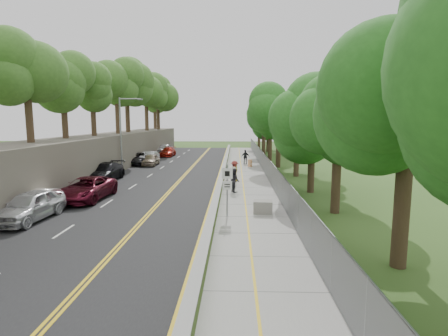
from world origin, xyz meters
The scene contains 26 objects.
ground centered at (0.00, 0.00, 0.00)m, with size 140.00×140.00×0.00m, color #33511E.
road centered at (-5.40, 15.00, 0.02)m, with size 11.20×66.00×0.04m, color black.
sidewalk centered at (2.55, 15.00, 0.03)m, with size 4.20×66.00×0.05m, color gray.
jersey_barrier centered at (0.25, 15.00, 0.30)m, with size 0.42×66.00×0.60m, color #83D526.
rock_embankment centered at (-13.50, 15.00, 2.00)m, with size 5.00×66.00×4.00m, color #595147.
chainlink_fence centered at (4.65, 15.00, 1.00)m, with size 0.04×66.00×2.00m, color slate.
trees_embankment centered at (-13.00, 15.00, 10.50)m, with size 6.40×66.00×13.00m, color #467B2B, non-canonical shape.
trees_fenceside centered at (7.00, 15.00, 7.00)m, with size 7.00×66.00×14.00m, color #307725, non-canonical shape.
streetlight centered at (-10.46, 14.00, 4.64)m, with size 2.52×0.22×8.00m.
signpost centered at (1.05, -3.02, 1.96)m, with size 0.62×0.09×3.10m.
construction_barrel centered at (3.29, 19.06, 0.48)m, with size 0.52×0.52×0.85m, color #EF6100.
concrete_block centered at (3.20, -2.14, 0.43)m, with size 1.14×0.85×0.76m, color gray.
car_0 centered at (-10.03, -4.12, 0.87)m, with size 1.97×4.89×1.67m, color silver.
car_1 centered at (-10.60, -2.31, 0.71)m, with size 1.43×4.09×1.35m, color white.
car_2 centered at (-9.00, 1.03, 0.83)m, with size 2.64×5.72×1.59m, color #4E0C1C.
car_3 centered at (-10.60, 8.78, 0.87)m, with size 2.33×5.74×1.67m, color black.
car_4 centered at (-9.00, 19.86, 0.75)m, with size 1.68×4.18×1.42m, color tan.
car_5 centered at (-9.62, 21.44, 0.82)m, with size 1.64×4.71×1.55m, color silver.
car_6 centered at (-10.60, 20.79, 0.77)m, with size 2.43×5.27×1.47m, color black.
car_7 centered at (-9.00, 30.84, 0.73)m, with size 1.92×4.73×1.37m, color #A01C12.
car_8 centered at (-10.24, 34.56, 0.86)m, with size 1.94×4.82×1.64m, color silver.
painter_0 centered at (1.45, 9.03, 0.90)m, with size 0.83×0.54×1.70m, color gold.
painter_1 centered at (1.45, 6.24, 0.90)m, with size 0.62×0.41×1.70m, color beige.
painter_2 centered at (1.45, 4.04, 0.98)m, with size 0.90×0.70×1.85m, color #232228.
painter_3 centered at (1.45, 8.64, 1.02)m, with size 1.25×0.72×1.93m, color maroon.
person_far centered at (2.80, 21.60, 0.96)m, with size 1.07×0.44×1.82m, color black.
Camera 1 is at (1.51, -22.87, 5.67)m, focal length 28.00 mm.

